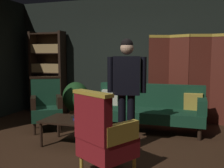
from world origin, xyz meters
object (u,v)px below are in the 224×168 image
Objects in this scene: folding_screen at (189,77)px; book_navy_cloth at (80,119)px; bookshelf at (48,70)px; coffee_table at (74,122)px; potted_plant at (76,99)px; book_black_cloth at (80,117)px; standing_figure at (127,84)px; velvet_couch at (149,107)px; armchair_gilt_accent at (103,136)px; armchair_wing_left at (46,105)px.

folding_screen is 2.65m from book_navy_cloth.
bookshelf is 2.71m from coffee_table.
potted_plant is at bearing 114.81° from coffee_table.
coffee_table is 4.52× the size of book_black_cloth.
standing_figure is 0.96m from book_navy_cloth.
bookshelf is at bearing 164.64° from velvet_couch.
book_navy_cloth is (-0.72, 0.90, -0.05)m from armchair_gilt_accent.
coffee_table is at bearing -65.19° from potted_plant.
folding_screen is 8.60× the size of book_black_cloth.
velvet_couch is 2.15m from armchair_gilt_accent.
armchair_gilt_accent is (-0.90, -2.93, -0.50)m from folding_screen.
armchair_gilt_accent is (0.82, -0.89, 0.12)m from coffee_table.
velvet_couch is 1.67m from potted_plant.
book_navy_cloth is at bearing 0.00° from book_black_cloth.
standing_figure reaches higher than potted_plant.
book_black_cloth is (-0.90, -1.24, 0.02)m from velvet_couch.
folding_screen is 1.83× the size of armchair_gilt_accent.
velvet_couch is 2.43× the size of potted_plant.
armchair_wing_left is (-2.62, -1.43, -0.50)m from folding_screen.
armchair_wing_left is (-1.72, 1.50, 0.00)m from armchair_gilt_accent.
book_navy_cloth is at bearing -47.72° from bookshelf.
bookshelf is at bearing 120.04° from armchair_wing_left.
book_black_cloth is (-0.76, -0.04, -0.56)m from standing_figure.
book_navy_cloth is (0.76, -1.40, -0.07)m from potted_plant.
bookshelf reaches higher than standing_figure.
velvet_couch is at bearing 83.37° from standing_figure.
folding_screen is 0.93× the size of bookshelf.
book_black_cloth is at bearing -176.87° from standing_figure.
coffee_table is 0.12m from book_navy_cloth.
velvet_couch is 11.23× the size of book_navy_cloth.
armchair_gilt_accent is at bearing -94.73° from velvet_couch.
book_black_cloth reaches higher than coffee_table.
coffee_table is (-1.72, -2.04, -0.61)m from folding_screen.
standing_figure is (1.76, -0.55, 0.54)m from armchair_wing_left.
folding_screen is 3.03m from armchair_wing_left.
bookshelf is 2.87m from velvet_couch.
velvet_couch is 2.04× the size of armchair_gilt_accent.
velvet_couch is 1.34m from standing_figure.
armchair_gilt_accent is at bearing -92.31° from standing_figure.
bookshelf is 1.20× the size of standing_figure.
bookshelf reaches higher than folding_screen.
bookshelf is 2.75m from book_navy_cloth.
standing_figure is (0.86, 0.06, 0.65)m from coffee_table.
armchair_gilt_accent is 1.08m from standing_figure.
bookshelf reaches higher than book_navy_cloth.
book_navy_cloth is (-0.90, -1.24, -0.01)m from velvet_couch.
armchair_wing_left is 1.16m from book_navy_cloth.
bookshelf reaches higher than armchair_wing_left.
coffee_table is 5.30× the size of book_navy_cloth.
folding_screen is 1.83× the size of armchair_wing_left.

